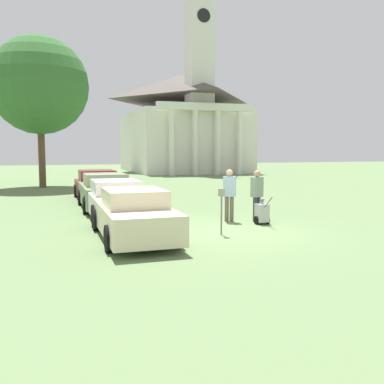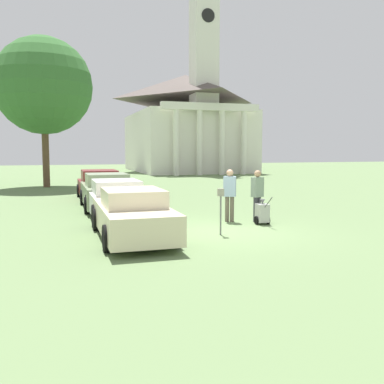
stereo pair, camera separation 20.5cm
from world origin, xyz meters
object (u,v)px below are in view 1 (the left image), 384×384
at_px(parked_car_white, 115,201).
at_px(parking_meter, 222,203).
at_px(person_worker, 229,192).
at_px(parked_car_cream, 133,215).
at_px(person_supervisor, 257,192).
at_px(parked_car_sage, 105,192).
at_px(parked_car_maroon, 97,186).
at_px(church, 182,120).
at_px(equipment_cart, 262,213).

distance_m(parked_car_white, parking_meter, 4.61).
height_order(parking_meter, person_worker, person_worker).
xyz_separation_m(parked_car_cream, person_supervisor, (4.56, 1.44, 0.36)).
bearing_deg(parked_car_sage, parking_meter, -69.86).
bearing_deg(parked_car_sage, person_worker, -52.60).
xyz_separation_m(parked_car_sage, person_worker, (3.66, -4.76, 0.35)).
relative_size(parked_car_white, person_worker, 2.72).
height_order(parked_car_maroon, church, church).
xyz_separation_m(parked_car_white, church, (12.34, 32.13, 5.13)).
bearing_deg(parked_car_white, equipment_cart, -30.22).
distance_m(parked_car_white, equipment_cart, 5.20).
xyz_separation_m(parked_car_maroon, parking_meter, (2.52, -10.12, 0.28)).
height_order(parked_car_cream, person_worker, person_worker).
relative_size(person_worker, church, 0.08).
height_order(parked_car_sage, parking_meter, parked_car_sage).
height_order(person_worker, person_supervisor, person_worker).
bearing_deg(equipment_cart, parked_car_white, 153.73).
height_order(person_worker, equipment_cart, person_worker).
bearing_deg(parked_car_maroon, church, 64.32).
bearing_deg(parked_car_cream, parking_meter, -7.54).
height_order(parked_car_white, parking_meter, parked_car_white).
relative_size(parked_car_cream, person_supervisor, 2.68).
distance_m(parked_car_white, church, 34.80).
bearing_deg(person_supervisor, parked_car_maroon, -81.18).
bearing_deg(parked_car_maroon, equipment_cart, -63.33).
bearing_deg(person_supervisor, parking_meter, 21.14).
bearing_deg(parked_car_sage, person_supervisor, -48.13).
height_order(parked_car_maroon, parking_meter, parked_car_maroon).
relative_size(parked_car_cream, equipment_cart, 4.77).
height_order(parked_car_sage, church, church).
relative_size(parked_car_maroon, person_worker, 2.73).
xyz_separation_m(parked_car_sage, equipment_cart, (4.49, -5.58, -0.30)).
relative_size(parked_car_cream, parked_car_sage, 1.03).
bearing_deg(equipment_cart, parked_car_maroon, 120.61).
distance_m(parked_car_cream, parked_car_sage, 6.49).
distance_m(parked_car_white, parked_car_maroon, 6.28).
xyz_separation_m(person_supervisor, equipment_cart, (-0.07, -0.52, -0.63)).
height_order(parked_car_white, person_supervisor, person_supervisor).
height_order(parked_car_white, equipment_cart, parked_car_white).
distance_m(parking_meter, equipment_cart, 2.40).
xyz_separation_m(parked_car_cream, person_worker, (3.66, 1.74, 0.38)).
height_order(person_supervisor, church, church).
height_order(parked_car_white, person_worker, person_worker).
bearing_deg(person_worker, equipment_cart, 164.79).
distance_m(parked_car_maroon, equipment_cart, 9.96).
height_order(parked_car_cream, church, church).
bearing_deg(parked_car_white, parked_car_sage, 89.82).
xyz_separation_m(person_supervisor, church, (7.78, 34.21, 4.78)).
bearing_deg(church, person_worker, -104.35).
distance_m(parked_car_maroon, person_worker, 8.86).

